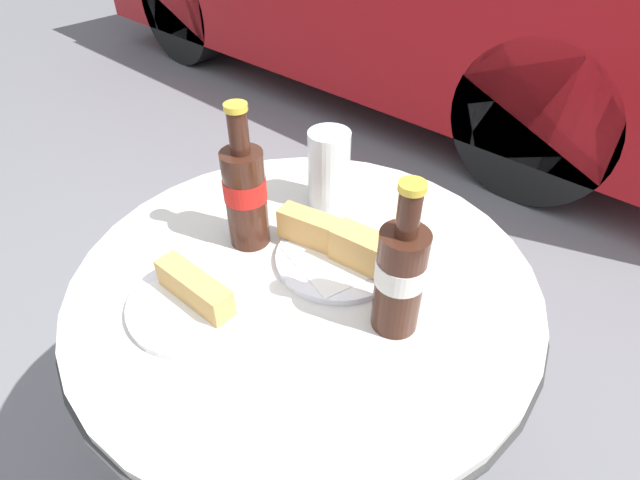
{
  "coord_description": "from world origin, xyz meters",
  "views": [
    {
      "loc": [
        0.42,
        -0.42,
        1.24
      ],
      "look_at": [
        0.0,
        0.04,
        0.73
      ],
      "focal_mm": 28.0,
      "sensor_mm": 36.0,
      "label": 1
    }
  ],
  "objects_px": {
    "bistro_table": "(306,321)",
    "lunch_plate_near": "(341,249)",
    "lunch_plate_far": "(198,297)",
    "cola_bottle_left": "(243,194)",
    "cola_bottle_right": "(400,275)",
    "drinking_glass": "(329,172)"
  },
  "relations": [
    {
      "from": "bistro_table",
      "to": "lunch_plate_near",
      "type": "xyz_separation_m",
      "value": [
        0.02,
        0.07,
        0.14
      ]
    },
    {
      "from": "lunch_plate_far",
      "to": "bistro_table",
      "type": "bearing_deg",
      "value": 65.16
    },
    {
      "from": "cola_bottle_left",
      "to": "cola_bottle_right",
      "type": "bearing_deg",
      "value": 3.74
    },
    {
      "from": "drinking_glass",
      "to": "lunch_plate_near",
      "type": "xyz_separation_m",
      "value": [
        0.13,
        -0.11,
        -0.04
      ]
    },
    {
      "from": "drinking_glass",
      "to": "lunch_plate_far",
      "type": "bearing_deg",
      "value": -84.13
    },
    {
      "from": "cola_bottle_right",
      "to": "lunch_plate_near",
      "type": "height_order",
      "value": "cola_bottle_right"
    },
    {
      "from": "bistro_table",
      "to": "lunch_plate_near",
      "type": "distance_m",
      "value": 0.16
    },
    {
      "from": "bistro_table",
      "to": "drinking_glass",
      "type": "bearing_deg",
      "value": 120.89
    },
    {
      "from": "cola_bottle_left",
      "to": "drinking_glass",
      "type": "distance_m",
      "value": 0.19
    },
    {
      "from": "cola_bottle_left",
      "to": "lunch_plate_far",
      "type": "distance_m",
      "value": 0.18
    },
    {
      "from": "cola_bottle_left",
      "to": "cola_bottle_right",
      "type": "relative_size",
      "value": 1.05
    },
    {
      "from": "cola_bottle_left",
      "to": "cola_bottle_right",
      "type": "xyz_separation_m",
      "value": [
        0.3,
        0.02,
        -0.0
      ]
    },
    {
      "from": "drinking_glass",
      "to": "lunch_plate_far",
      "type": "xyz_separation_m",
      "value": [
        0.03,
        -0.34,
        -0.05
      ]
    },
    {
      "from": "cola_bottle_left",
      "to": "drinking_glass",
      "type": "xyz_separation_m",
      "value": [
        0.03,
        0.18,
        -0.03
      ]
    },
    {
      "from": "cola_bottle_right",
      "to": "drinking_glass",
      "type": "relative_size",
      "value": 1.62
    },
    {
      "from": "bistro_table",
      "to": "cola_bottle_right",
      "type": "height_order",
      "value": "cola_bottle_right"
    },
    {
      "from": "cola_bottle_right",
      "to": "drinking_glass",
      "type": "bearing_deg",
      "value": 149.23
    },
    {
      "from": "bistro_table",
      "to": "cola_bottle_left",
      "type": "xyz_separation_m",
      "value": [
        -0.13,
        -0.0,
        0.21
      ]
    },
    {
      "from": "lunch_plate_far",
      "to": "lunch_plate_near",
      "type": "bearing_deg",
      "value": 67.31
    },
    {
      "from": "drinking_glass",
      "to": "lunch_plate_far",
      "type": "height_order",
      "value": "drinking_glass"
    },
    {
      "from": "lunch_plate_near",
      "to": "lunch_plate_far",
      "type": "height_order",
      "value": "lunch_plate_near"
    },
    {
      "from": "lunch_plate_near",
      "to": "cola_bottle_right",
      "type": "bearing_deg",
      "value": -19.16
    }
  ]
}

